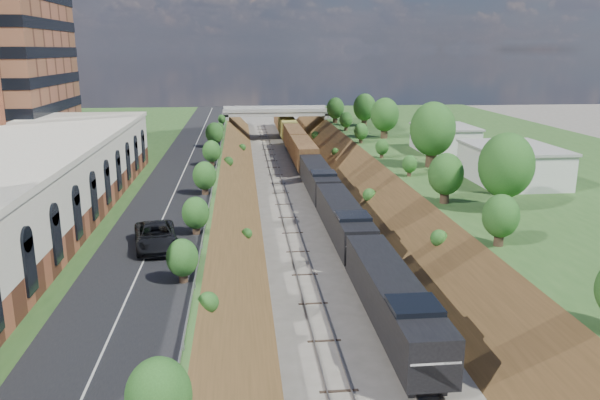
% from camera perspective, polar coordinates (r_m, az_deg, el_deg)
% --- Properties ---
extents(platform_left, '(44.00, 180.00, 5.00)m').
position_cam_1_polar(platform_left, '(78.65, -24.07, 0.20)').
color(platform_left, '#305523').
rests_on(platform_left, ground).
extents(platform_right, '(44.00, 180.00, 5.00)m').
position_cam_1_polar(platform_right, '(85.22, 23.22, 1.31)').
color(platform_right, '#305523').
rests_on(platform_right, ground).
extents(embankment_left, '(10.00, 180.00, 10.00)m').
position_cam_1_polar(embankment_left, '(75.31, -7.77, -1.21)').
color(embankment_left, brown).
rests_on(embankment_left, ground).
extents(embankment_right, '(10.00, 180.00, 10.00)m').
position_cam_1_polar(embankment_right, '(77.65, 8.67, -0.76)').
color(embankment_right, brown).
rests_on(embankment_right, ground).
extents(rail_left_track, '(1.58, 180.00, 0.18)m').
position_cam_1_polar(rail_left_track, '(75.43, -1.39, -0.98)').
color(rail_left_track, gray).
rests_on(rail_left_track, ground).
extents(rail_right_track, '(1.58, 180.00, 0.18)m').
position_cam_1_polar(rail_right_track, '(75.99, 2.52, -0.88)').
color(rail_right_track, gray).
rests_on(rail_right_track, ground).
extents(road, '(8.00, 180.00, 0.10)m').
position_cam_1_polar(road, '(74.42, -11.37, 2.45)').
color(road, black).
rests_on(road, platform_left).
extents(guardrail, '(0.10, 171.00, 0.70)m').
position_cam_1_polar(guardrail, '(73.84, -8.23, 2.89)').
color(guardrail, '#99999E').
rests_on(guardrail, platform_left).
extents(commercial_building, '(14.30, 62.30, 7.00)m').
position_cam_1_polar(commercial_building, '(55.50, -26.62, 0.78)').
color(commercial_building, brown).
rests_on(commercial_building, platform_left).
extents(overpass, '(24.50, 8.30, 7.40)m').
position_cam_1_polar(overpass, '(135.61, -2.36, 7.99)').
color(overpass, gray).
rests_on(overpass, ground).
extents(white_building_near, '(9.00, 12.00, 4.00)m').
position_cam_1_polar(white_building_near, '(73.05, 20.00, 3.20)').
color(white_building_near, silver).
rests_on(white_building_near, platform_right).
extents(white_building_far, '(8.00, 10.00, 3.60)m').
position_cam_1_polar(white_building_far, '(92.91, 13.91, 5.76)').
color(white_building_far, silver).
rests_on(white_building_far, platform_right).
extents(tree_right_large, '(5.25, 5.25, 7.61)m').
position_cam_1_polar(tree_right_large, '(59.21, 19.47, 3.14)').
color(tree_right_large, '#473323').
rests_on(tree_right_large, platform_right).
extents(tree_left_crest, '(2.45, 2.45, 3.55)m').
position_cam_1_polar(tree_left_crest, '(35.24, -11.43, -7.71)').
color(tree_left_crest, '#473323').
rests_on(tree_left_crest, platform_left).
extents(freight_train, '(3.29, 131.86, 4.84)m').
position_cam_1_polar(freight_train, '(99.00, 0.51, 4.31)').
color(freight_train, black).
rests_on(freight_train, ground).
extents(suv, '(4.35, 7.28, 1.89)m').
position_cam_1_polar(suv, '(47.06, -13.87, -3.44)').
color(suv, black).
rests_on(suv, road).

